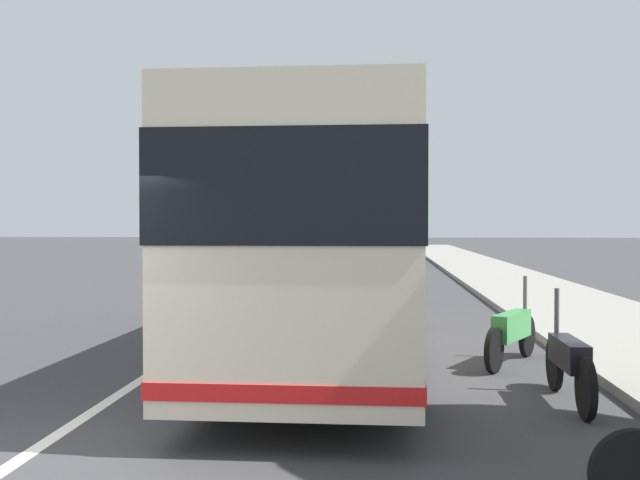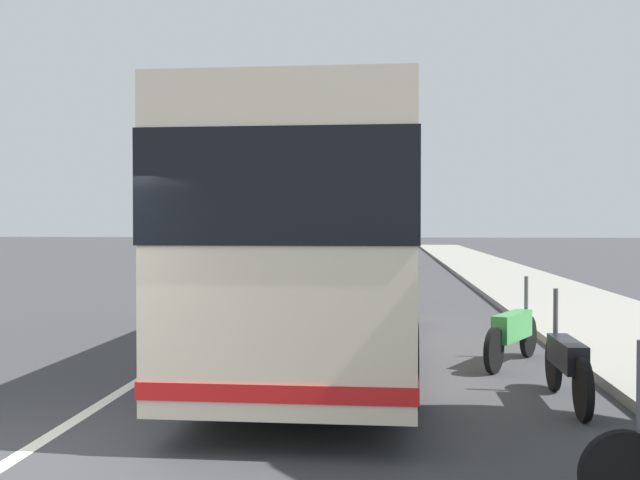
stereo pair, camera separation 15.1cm
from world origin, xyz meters
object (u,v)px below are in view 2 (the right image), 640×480
object	(u,v)px
motorcycle_by_tree	(567,363)
car_side_street	(376,252)
coach_bus	(332,232)
car_far_distant	(371,248)
car_oncoming	(256,253)
motorcycle_far_end	(512,332)

from	to	relation	value
motorcycle_by_tree	car_side_street	bearing A→B (deg)	5.69
coach_bus	motorcycle_by_tree	bearing A→B (deg)	-135.69
coach_bus	car_far_distant	world-z (taller)	coach_bus
car_side_street	car_far_distant	bearing A→B (deg)	3.23
car_far_distant	coach_bus	bearing A→B (deg)	176.84
motorcycle_by_tree	car_oncoming	xyz separation A→B (m)	(26.27, 8.21, 0.23)
coach_bus	motorcycle_far_end	distance (m)	3.16
coach_bus	motorcycle_far_end	bearing A→B (deg)	-102.50
motorcycle_far_end	car_far_distant	distance (m)	32.38
motorcycle_far_end	car_oncoming	size ratio (longest dim) A/B	0.45
motorcycle_by_tree	car_far_distant	bearing A→B (deg)	5.37
coach_bus	car_side_street	xyz separation A→B (m)	(24.90, -0.31, -1.26)
coach_bus	car_far_distant	bearing A→B (deg)	1.06
coach_bus	car_side_street	size ratio (longest dim) A/B	2.47
car_far_distant	car_oncoming	xyz separation A→B (m)	(-8.45, 5.13, -0.01)
motorcycle_by_tree	car_oncoming	bearing A→B (deg)	17.66
motorcycle_far_end	car_side_street	xyz separation A→B (m)	(25.54, 2.42, 0.21)
motorcycle_far_end	car_side_street	distance (m)	25.66
motorcycle_far_end	car_side_street	world-z (taller)	car_side_street
coach_bus	car_oncoming	world-z (taller)	coach_bus
coach_bus	motorcycle_by_tree	xyz separation A→B (m)	(-3.11, -2.95, -1.48)
car_side_street	car_far_distant	distance (m)	6.72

